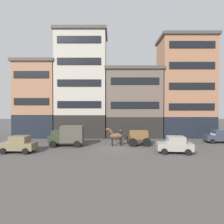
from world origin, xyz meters
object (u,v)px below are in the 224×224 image
Objects in this scene: delivery_truck_near at (68,135)px; fire_hydrant_curbside at (115,137)px; sedan_parked_curb at (175,145)px; cargo_wagon at (139,137)px; draft_horse at (116,136)px; sedan_dark at (219,136)px; sedan_light at (19,144)px; pedestrian_officer at (121,134)px.

delivery_truck_near is 5.32× the size of fire_hydrant_curbside.
delivery_truck_near is at bearing 163.77° from sedan_parked_curb.
cargo_wagon is 3.60× the size of fire_hydrant_curbside.
fire_hydrant_curbside is (6.10, 4.14, -1.00)m from delivery_truck_near.
delivery_truck_near is (-6.20, -0.20, 0.15)m from draft_horse.
draft_horse reaches higher than cargo_wagon.
sedan_dark reaches higher than fire_hydrant_curbside.
sedan_light is at bearing -144.81° from fire_hydrant_curbside.
pedestrian_officer is (0.79, 3.35, -0.29)m from draft_horse.
draft_horse is at bearing -179.94° from cargo_wagon.
sedan_dark reaches higher than pedestrian_officer.
pedestrian_officer is at bearing 26.96° from delivery_truck_near.
draft_horse is 0.61× the size of sedan_parked_curb.
sedan_light is at bearing -161.61° from draft_horse.
delivery_truck_near is 7.44m from fire_hydrant_curbside.
sedan_dark is (14.63, 2.00, -0.36)m from draft_horse.
sedan_dark is 26.00m from sedan_light.
sedan_dark is at bearing 35.24° from sedan_parked_curb.
delivery_truck_near is 7.86m from pedestrian_officer.
sedan_light reaches higher than pedestrian_officer.
cargo_wagon reaches higher than sedan_light.
draft_horse is 6.21m from delivery_truck_near.
cargo_wagon is 1.66× the size of pedestrian_officer.
sedan_dark is at bearing -7.50° from fire_hydrant_curbside.
draft_horse is 11.35m from sedan_light.
draft_horse is 1.31× the size of pedestrian_officer.
fire_hydrant_curbside is (-14.74, 1.94, -0.49)m from sedan_dark.
cargo_wagon is 9.16m from delivery_truck_near.
delivery_truck_near is at bearing -173.97° from sedan_dark.
draft_horse reaches higher than pedestrian_officer.
sedan_light is (-13.71, -3.58, -0.23)m from cargo_wagon.
sedan_light is at bearing -165.36° from cargo_wagon.
cargo_wagon is 11.86m from sedan_dark.
sedan_parked_curb is at bearing -52.40° from pedestrian_officer.
sedan_parked_curb is at bearing -0.93° from sedan_light.
sedan_dark is at bearing 9.69° from cargo_wagon.
sedan_dark is (20.83, 2.20, -0.51)m from delivery_truck_near.
cargo_wagon is 14.18m from sedan_light.
sedan_dark and sedan_light have the same top height.
pedestrian_officer reaches higher than fire_hydrant_curbside.
sedan_parked_curb reaches higher than pedestrian_officer.
cargo_wagon is 0.79× the size of sedan_dark.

